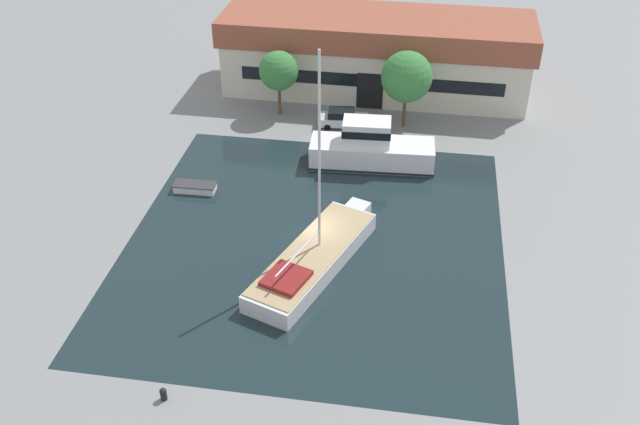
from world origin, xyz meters
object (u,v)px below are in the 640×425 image
at_px(quay_tree_by_water, 279,71).
at_px(small_dinghy, 195,187).
at_px(quay_tree_near_building, 407,77).
at_px(motor_cruiser, 371,149).
at_px(sailboat_moored, 314,258).
at_px(warehouse_building, 376,53).
at_px(parked_car, 343,118).

bearing_deg(quay_tree_by_water, small_dinghy, -105.02).
relative_size(quay_tree_near_building, small_dinghy, 2.11).
bearing_deg(motor_cruiser, quay_tree_by_water, 45.96).
relative_size(quay_tree_near_building, motor_cruiser, 0.68).
distance_m(quay_tree_by_water, motor_cruiser, 12.20).
bearing_deg(sailboat_moored, quay_tree_by_water, 127.45).
bearing_deg(small_dinghy, sailboat_moored, -127.53).
height_order(warehouse_building, sailboat_moored, sailboat_moored).
height_order(warehouse_building, quay_tree_by_water, warehouse_building).
bearing_deg(quay_tree_by_water, warehouse_building, 40.04).
height_order(parked_car, sailboat_moored, sailboat_moored).
bearing_deg(quay_tree_near_building, quay_tree_by_water, 175.94).
bearing_deg(warehouse_building, quay_tree_by_water, -139.14).
height_order(quay_tree_by_water, sailboat_moored, sailboat_moored).
relative_size(quay_tree_by_water, motor_cruiser, 0.58).
bearing_deg(parked_car, small_dinghy, -43.59).
relative_size(parked_car, small_dinghy, 1.38).
bearing_deg(sailboat_moored, motor_cruiser, 100.67).
xyz_separation_m(quay_tree_by_water, parked_car, (5.96, -1.67, -3.32)).
height_order(quay_tree_near_building, motor_cruiser, quay_tree_near_building).
bearing_deg(quay_tree_by_water, parked_car, -15.69).
bearing_deg(quay_tree_by_water, motor_cruiser, -40.98).
height_order(quay_tree_near_building, small_dinghy, quay_tree_near_building).
relative_size(warehouse_building, motor_cruiser, 2.88).
bearing_deg(sailboat_moored, quay_tree_near_building, 97.84).
bearing_deg(quay_tree_near_building, parked_car, -170.55).
distance_m(warehouse_building, parked_car, 9.07).
height_order(warehouse_building, parked_car, warehouse_building).
relative_size(warehouse_building, quay_tree_by_water, 4.93).
relative_size(sailboat_moored, small_dinghy, 4.49).
bearing_deg(quay_tree_near_building, warehouse_building, 113.45).
height_order(quay_tree_near_building, sailboat_moored, sailboat_moored).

